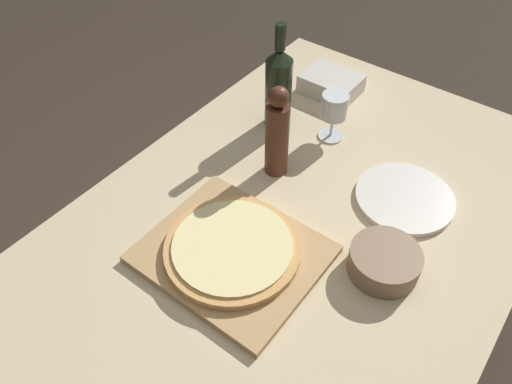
# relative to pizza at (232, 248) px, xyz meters

# --- Properties ---
(dining_table) EXTENTS (0.94, 1.58, 0.77)m
(dining_table) POSITION_rel_pizza_xyz_m (0.06, 0.10, -0.12)
(dining_table) COLOR #CCB78E
(dining_table) RESTS_ON ground_plane
(cutting_board) EXTENTS (0.37, 0.32, 0.02)m
(cutting_board) POSITION_rel_pizza_xyz_m (0.00, 0.00, -0.02)
(cutting_board) COLOR tan
(cutting_board) RESTS_ON dining_table
(pizza) EXTENTS (0.30, 0.30, 0.02)m
(pizza) POSITION_rel_pizza_xyz_m (0.00, 0.00, 0.00)
(pizza) COLOR tan
(pizza) RESTS_ON cutting_board
(wine_bottle) EXTENTS (0.07, 0.07, 0.30)m
(wine_bottle) POSITION_rel_pizza_xyz_m (-0.20, 0.44, 0.09)
(wine_bottle) COLOR black
(wine_bottle) RESTS_ON dining_table
(pepper_mill) EXTENTS (0.06, 0.06, 0.25)m
(pepper_mill) POSITION_rel_pizza_xyz_m (-0.09, 0.28, 0.09)
(pepper_mill) COLOR #4C2819
(pepper_mill) RESTS_ON dining_table
(wine_glass) EXTENTS (0.07, 0.07, 0.14)m
(wine_glass) POSITION_rel_pizza_xyz_m (-0.04, 0.48, 0.07)
(wine_glass) COLOR silver
(wine_glass) RESTS_ON dining_table
(small_bowl) EXTENTS (0.15, 0.15, 0.06)m
(small_bowl) POSITION_rel_pizza_xyz_m (0.28, 0.17, -0.00)
(small_bowl) COLOR #84664C
(small_bowl) RESTS_ON dining_table
(dinner_plate) EXTENTS (0.24, 0.24, 0.01)m
(dinner_plate) POSITION_rel_pizza_xyz_m (0.23, 0.38, -0.02)
(dinner_plate) COLOR silver
(dinner_plate) RESTS_ON dining_table
(food_container) EXTENTS (0.17, 0.13, 0.06)m
(food_container) POSITION_rel_pizza_xyz_m (-0.16, 0.67, -0.00)
(food_container) COLOR beige
(food_container) RESTS_ON dining_table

